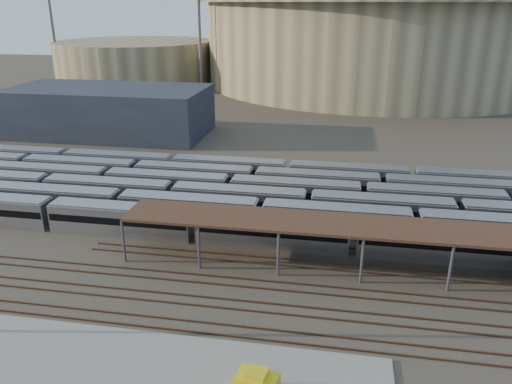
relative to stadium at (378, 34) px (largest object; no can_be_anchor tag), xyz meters
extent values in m
plane|color=#383026|center=(-25.00, -140.00, -16.47)|extent=(420.00, 420.00, 0.00)
cube|color=gray|center=(-30.00, -155.00, -16.37)|extent=(50.00, 9.00, 0.20)
cube|color=#A9AAAE|center=(-26.92, -132.00, -14.67)|extent=(112.00, 2.90, 3.60)
cube|color=#A9AAAE|center=(-19.60, -127.80, -14.67)|extent=(112.00, 2.90, 3.60)
cube|color=#A9AAAE|center=(-32.68, -123.60, -14.67)|extent=(112.00, 2.90, 3.60)
cube|color=#A9AAAE|center=(-25.49, -119.40, -14.67)|extent=(112.00, 2.90, 3.60)
cube|color=#A9AAAE|center=(-22.68, -115.20, -14.67)|extent=(112.00, 2.90, 3.60)
cube|color=#A9AAAE|center=(-18.10, -111.00, -14.67)|extent=(112.00, 2.90, 3.60)
cylinder|color=#58585D|center=(-33.00, -138.70, -13.97)|extent=(0.30, 0.30, 5.00)
cylinder|color=#58585D|center=(-33.00, -133.30, -13.97)|extent=(0.30, 0.30, 5.00)
cylinder|color=#58585D|center=(-24.43, -138.70, -13.97)|extent=(0.30, 0.30, 5.00)
cylinder|color=#58585D|center=(-24.43, -133.30, -13.97)|extent=(0.30, 0.30, 5.00)
cylinder|color=#58585D|center=(-15.86, -138.70, -13.97)|extent=(0.30, 0.30, 5.00)
cylinder|color=#58585D|center=(-15.86, -133.30, -13.97)|extent=(0.30, 0.30, 5.00)
cylinder|color=#58585D|center=(-7.29, -138.70, -13.97)|extent=(0.30, 0.30, 5.00)
cylinder|color=#58585D|center=(-7.29, -133.30, -13.97)|extent=(0.30, 0.30, 5.00)
cylinder|color=#58585D|center=(1.29, -138.70, -13.97)|extent=(0.30, 0.30, 5.00)
cylinder|color=#58585D|center=(1.29, -133.30, -13.97)|extent=(0.30, 0.30, 5.00)
cube|color=#352215|center=(-3.00, -136.00, -11.32)|extent=(60.00, 6.00, 0.30)
cube|color=#4C3323|center=(-25.00, -141.75, -16.38)|extent=(170.00, 0.12, 0.18)
cube|color=#4C3323|center=(-25.00, -140.25, -16.38)|extent=(170.00, 0.12, 0.18)
cube|color=#4C3323|center=(-25.00, -145.75, -16.38)|extent=(170.00, 0.12, 0.18)
cube|color=#4C3323|center=(-25.00, -144.25, -16.38)|extent=(170.00, 0.12, 0.18)
cube|color=#4C3323|center=(-25.00, -149.75, -16.38)|extent=(170.00, 0.12, 0.18)
cube|color=#4C3323|center=(-25.00, -148.25, -16.38)|extent=(170.00, 0.12, 0.18)
cylinder|color=gray|center=(0.00, 0.00, -2.47)|extent=(116.00, 116.00, 28.00)
cylinder|color=gray|center=(-85.00, -10.00, -9.47)|extent=(56.00, 56.00, 14.00)
cube|color=#1E232D|center=(-60.00, -85.00, -11.47)|extent=(42.00, 20.00, 10.00)
cylinder|color=#58585D|center=(-55.00, -30.00, 1.53)|extent=(1.00, 1.00, 36.00)
cylinder|color=#58585D|center=(-110.00, -20.00, 1.53)|extent=(1.00, 1.00, 36.00)
cylinder|color=#58585D|center=(-35.00, 20.00, 1.53)|extent=(1.00, 1.00, 36.00)
camera|label=1|loc=(-10.10, -184.58, 10.65)|focal=35.00mm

